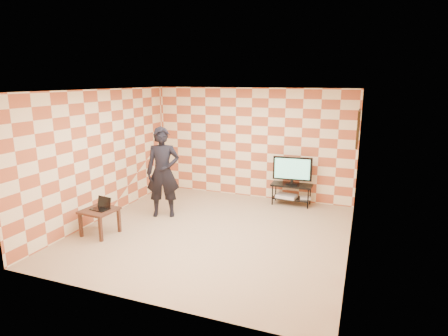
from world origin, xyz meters
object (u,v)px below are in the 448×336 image
Objects in this scene: side_table at (99,214)px; person at (163,172)px; tv_stand at (292,190)px; tv at (292,169)px.

person is (0.63, 1.34, 0.56)m from side_table.
tv_stand is at bearing 44.54° from side_table.
tv_stand is 3.03m from person.
tv is 1.41× the size of side_table.
side_table is 0.33× the size of person.
person is at bearing -145.38° from tv_stand.
tv is at bearing -94.36° from tv_stand.
tv is 2.97m from person.
tv is at bearing 44.52° from side_table.
side_table is at bearing -135.46° from tv_stand.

